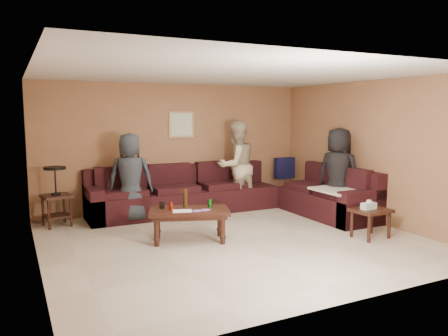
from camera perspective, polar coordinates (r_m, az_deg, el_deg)
name	(u,v)px	position (r m, az deg, el deg)	size (l,w,h in m)	color
room	(234,131)	(6.49, 1.35, 4.84)	(5.60, 5.50, 2.50)	beige
sectional_sofa	(235,197)	(8.36, 1.44, -3.86)	(4.65, 2.90, 0.97)	black
coffee_table	(189,214)	(6.63, -4.59, -6.00)	(1.31, 0.96, 0.77)	#331811
end_table_left	(56,195)	(7.98, -21.09, -3.33)	(0.53, 0.53, 1.03)	#331811
side_table_right	(370,213)	(7.15, 18.59, -5.56)	(0.58, 0.49, 0.60)	#331811
waste_bin	(216,210)	(8.19, -1.06, -5.49)	(0.22, 0.22, 0.26)	#331811
wall_art	(181,125)	(8.80, -5.61, 5.67)	(0.52, 0.04, 0.52)	tan
person_left	(131,178)	(7.87, -12.10, -1.25)	(0.78, 0.51, 1.59)	#293039
person_middle	(236,166)	(8.69, 1.63, 0.30)	(0.86, 0.67, 1.77)	#BDAB8C
person_right	(338,173)	(8.27, 14.68, -0.67)	(0.81, 0.53, 1.66)	black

